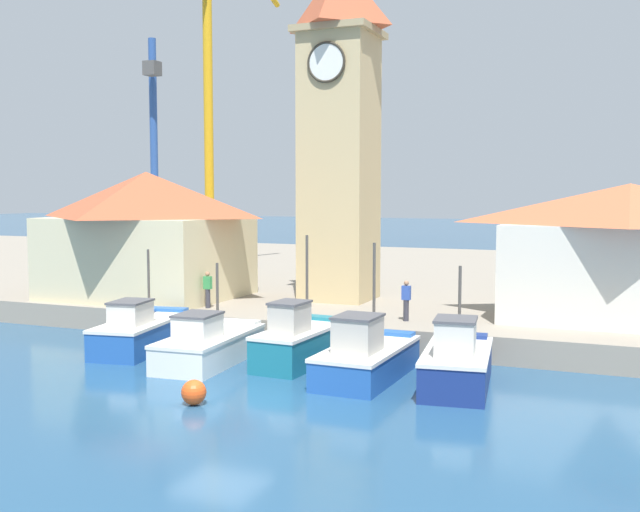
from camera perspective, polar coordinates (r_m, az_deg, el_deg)
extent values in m
plane|color=navy|center=(22.45, -7.63, -11.05)|extent=(300.00, 300.00, 0.00)
cube|color=gray|center=(48.11, 9.25, -1.88)|extent=(120.00, 40.00, 1.03)
cube|color=#2356A8|center=(30.15, -13.39, -5.97)|extent=(2.74, 5.38, 1.06)
cube|color=#2356A8|center=(32.10, -11.55, -4.10)|extent=(1.74, 0.85, 0.24)
cube|color=silver|center=(30.05, -13.41, -4.88)|extent=(2.81, 5.45, 0.12)
cube|color=beige|center=(29.19, -14.23, -4.26)|extent=(1.40, 1.71, 0.82)
cube|color=#4C4C51|center=(29.12, -14.25, -3.39)|extent=(1.49, 1.80, 0.08)
cylinder|color=#4C4742|center=(30.42, -12.92, -2.05)|extent=(0.10, 0.10, 2.72)
torus|color=black|center=(30.86, -14.94, -5.75)|extent=(0.20, 0.53, 0.52)
cube|color=silver|center=(27.48, -8.38, -7.08)|extent=(2.42, 5.30, 0.94)
cube|color=silver|center=(29.42, -6.32, -5.09)|extent=(1.81, 0.72, 0.24)
cube|color=silver|center=(27.37, -8.39, -6.02)|extent=(2.49, 5.36, 0.12)
cube|color=silver|center=(26.50, -9.30, -5.37)|extent=(1.35, 1.63, 0.81)
cube|color=#4C4C51|center=(26.43, -9.31, -4.42)|extent=(1.44, 1.72, 0.08)
cylinder|color=#4C4742|center=(27.73, -7.82, -3.11)|extent=(0.10, 0.10, 2.51)
torus|color=black|center=(28.22, -10.18, -6.79)|extent=(0.15, 0.53, 0.52)
cube|color=#196B7F|center=(27.00, -1.53, -6.98)|extent=(1.96, 4.57, 1.18)
cube|color=#196B7F|center=(28.62, 0.29, -4.86)|extent=(1.49, 0.68, 0.24)
cube|color=silver|center=(26.88, -1.53, -5.65)|extent=(2.02, 4.63, 0.12)
cube|color=#B2ADA3|center=(26.09, -2.32, -4.73)|extent=(1.10, 1.40, 1.00)
cube|color=#4C4C51|center=(26.01, -2.33, -3.56)|extent=(1.19, 1.48, 0.08)
cylinder|color=#4C4742|center=(27.11, -1.00, -1.89)|extent=(0.10, 0.10, 3.31)
torus|color=black|center=(27.63, -3.06, -6.72)|extent=(0.15, 0.53, 0.52)
cube|color=#2356A8|center=(25.05, 3.61, -8.20)|extent=(2.23, 5.09, 0.95)
cube|color=#2356A8|center=(27.02, 5.31, -5.96)|extent=(1.80, 0.65, 0.24)
cube|color=silver|center=(24.94, 3.62, -7.03)|extent=(2.29, 5.15, 0.12)
cube|color=#B2ADA3|center=(24.01, 2.89, -6.01)|extent=(1.30, 1.54, 1.10)
cube|color=#4C4C51|center=(23.90, 2.90, -4.62)|extent=(1.38, 1.63, 0.08)
cylinder|color=#4C4742|center=(25.22, 4.14, -2.84)|extent=(0.10, 0.10, 3.40)
torus|color=black|center=(25.68, 1.43, -7.87)|extent=(0.13, 0.52, 0.52)
cube|color=navy|center=(24.28, 10.41, -8.53)|extent=(2.53, 4.87, 1.09)
cube|color=navy|center=(26.17, 10.81, -6.07)|extent=(1.72, 0.81, 0.24)
cube|color=silver|center=(24.15, 10.43, -7.16)|extent=(2.59, 4.94, 0.12)
cube|color=beige|center=(23.23, 10.28, -6.15)|extent=(1.34, 1.54, 1.06)
cube|color=#4C4C51|center=(23.13, 10.31, -4.77)|extent=(1.43, 1.63, 0.08)
cylinder|color=#4C4742|center=(24.48, 10.59, -3.77)|extent=(0.10, 0.10, 2.59)
torus|color=black|center=(24.61, 7.98, -8.31)|extent=(0.19, 0.53, 0.52)
cube|color=tan|center=(35.51, 1.48, 6.61)|extent=(3.12, 3.12, 12.35)
cube|color=tan|center=(36.25, 1.50, 16.66)|extent=(3.62, 3.62, 0.30)
cylinder|color=white|center=(34.47, 0.50, 14.55)|extent=(1.72, 0.12, 1.72)
torus|color=#332D23|center=(34.43, 0.48, 14.56)|extent=(1.84, 0.12, 1.84)
cube|color=beige|center=(37.45, -13.01, -0.08)|extent=(8.54, 6.83, 3.90)
pyramid|color=#B25133|center=(37.31, -13.10, 4.59)|extent=(8.94, 7.23, 2.19)
cube|color=silver|center=(31.67, 22.38, -1.26)|extent=(9.38, 5.07, 3.84)
pyramid|color=#C1603D|center=(31.51, 22.54, 3.67)|extent=(9.78, 5.47, 1.61)
cube|color=#976E11|center=(46.10, -8.35, -0.77)|extent=(2.00, 2.00, 1.20)
cylinder|color=gold|center=(46.25, -8.52, 12.22)|extent=(0.56, 0.56, 19.70)
cube|color=navy|center=(57.07, -12.39, 0.26)|extent=(2.00, 2.00, 1.20)
cylinder|color=#284C93|center=(57.01, -12.54, 8.43)|extent=(0.56, 0.56, 15.07)
cylinder|color=#284C93|center=(60.98, -12.61, 14.14)|extent=(4.04, 5.72, 2.36)
cube|color=#4C4C4C|center=(56.24, -12.67, 13.77)|extent=(1.00, 1.00, 1.00)
sphere|color=#E54C19|center=(22.30, -9.59, -10.20)|extent=(0.73, 0.73, 0.73)
cylinder|color=#33333D|center=(29.99, 6.58, -4.14)|extent=(0.22, 0.22, 0.85)
cube|color=#2D4CA5|center=(29.89, 6.59, -2.80)|extent=(0.34, 0.22, 0.56)
sphere|color=#9E7051|center=(29.84, 6.60, -2.06)|extent=(0.20, 0.20, 0.20)
cylinder|color=#33333D|center=(33.45, -8.54, -3.22)|extent=(0.22, 0.22, 0.85)
cube|color=#338C4C|center=(33.36, -8.56, -2.02)|extent=(0.34, 0.22, 0.56)
sphere|color=#9E7051|center=(33.32, -8.57, -1.35)|extent=(0.20, 0.20, 0.20)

